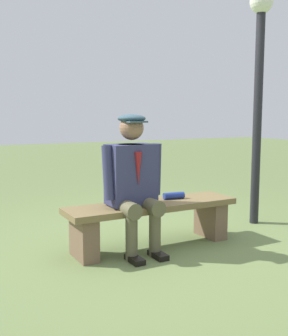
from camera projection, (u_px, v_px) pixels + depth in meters
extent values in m
plane|color=#617441|center=(152.00, 246.00, 4.11)|extent=(30.00, 30.00, 0.00)
cube|color=brown|center=(152.00, 206.00, 4.06)|extent=(1.75, 0.45, 0.06)
cube|color=brown|center=(210.00, 219.00, 4.43)|extent=(0.16, 0.38, 0.39)
cube|color=brown|center=(84.00, 238.00, 3.75)|extent=(0.16, 0.38, 0.39)
cube|color=#303356|center=(131.00, 174.00, 3.90)|extent=(0.44, 0.29, 0.57)
cylinder|color=#1E2338|center=(131.00, 147.00, 3.87)|extent=(0.24, 0.24, 0.06)
cone|color=maroon|center=(138.00, 169.00, 3.76)|extent=(0.07, 0.07, 0.31)
sphere|color=#8C664C|center=(132.00, 128.00, 3.83)|extent=(0.23, 0.23, 0.23)
ellipsoid|color=#2E4652|center=(132.00, 119.00, 3.82)|extent=(0.26, 0.26, 0.08)
cube|color=#2E4652|center=(137.00, 122.00, 3.73)|extent=(0.18, 0.10, 0.02)
cylinder|color=brown|center=(148.00, 205.00, 3.89)|extent=(0.15, 0.40, 0.15)
cylinder|color=brown|center=(155.00, 232.00, 3.81)|extent=(0.11, 0.11, 0.46)
cube|color=black|center=(158.00, 255.00, 3.78)|extent=(0.10, 0.24, 0.05)
cylinder|color=#303356|center=(156.00, 169.00, 3.98)|extent=(0.11, 0.13, 0.50)
cylinder|color=brown|center=(125.00, 208.00, 3.77)|extent=(0.15, 0.40, 0.15)
cylinder|color=brown|center=(132.00, 236.00, 3.69)|extent=(0.11, 0.11, 0.46)
cube|color=black|center=(135.00, 259.00, 3.67)|extent=(0.10, 0.24, 0.05)
cylinder|color=#303356|center=(108.00, 173.00, 3.75)|extent=(0.10, 0.15, 0.51)
cylinder|color=navy|center=(174.00, 196.00, 4.23)|extent=(0.23, 0.10, 0.07)
cylinder|color=black|center=(257.00, 121.00, 4.85)|extent=(0.10, 0.10, 2.47)
sphere|color=white|center=(262.00, 2.00, 4.68)|extent=(0.27, 0.27, 0.27)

